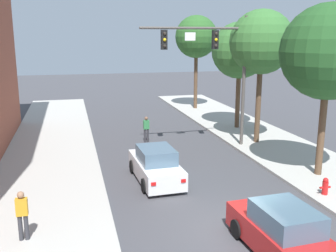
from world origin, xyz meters
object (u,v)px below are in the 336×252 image
object	(u,v)px
fire_hydrant	(325,186)
street_tree_third	(240,51)
pedestrian_sidewalk_left_walker	(22,213)
car_lead_white	(156,166)
street_tree_nearest	(329,52)
street_tree_farthest	(196,37)
car_following_red	(283,233)
street_tree_second	(261,42)
pedestrian_crossing_road	(146,128)
traffic_signal_mast	(216,58)

from	to	relation	value
fire_hydrant	street_tree_third	bearing A→B (deg)	82.97
pedestrian_sidewalk_left_walker	fire_hydrant	world-z (taller)	pedestrian_sidewalk_left_walker
car_lead_white	street_tree_third	bearing A→B (deg)	47.88
street_tree_nearest	street_tree_farthest	bearing A→B (deg)	90.66
street_tree_farthest	pedestrian_sidewalk_left_walker	bearing A→B (deg)	-120.68
car_following_red	street_tree_farthest	distance (m)	25.04
street_tree_nearest	street_tree_second	size ratio (longest dim) A/B	0.99
car_following_red	pedestrian_sidewalk_left_walker	size ratio (longest dim) A/B	2.63
car_lead_white	pedestrian_crossing_road	distance (m)	6.82
street_tree_third	fire_hydrant	bearing A→B (deg)	-97.03
pedestrian_crossing_road	street_tree_second	bearing A→B (deg)	-17.59
pedestrian_crossing_road	street_tree_nearest	distance (m)	11.62
traffic_signal_mast	car_lead_white	xyz separation A→B (m)	(-4.49, -4.36, -4.60)
car_lead_white	pedestrian_crossing_road	size ratio (longest dim) A/B	2.62
pedestrian_crossing_road	fire_hydrant	distance (m)	11.73
pedestrian_sidewalk_left_walker	street_tree_third	size ratio (longest dim) A/B	0.22
street_tree_second	street_tree_third	xyz separation A→B (m)	(0.45, 3.98, -0.60)
car_following_red	street_tree_farthest	xyz separation A→B (m)	(4.98, 23.87, 5.73)
street_tree_nearest	street_tree_second	bearing A→B (deg)	91.43
car_lead_white	street_tree_second	distance (m)	10.31
car_following_red	pedestrian_sidewalk_left_walker	xyz separation A→B (m)	(-7.65, 2.59, 0.34)
car_lead_white	pedestrian_sidewalk_left_walker	size ratio (longest dim) A/B	2.62
pedestrian_sidewalk_left_walker	street_tree_farthest	bearing A→B (deg)	59.32
car_following_red	street_tree_nearest	xyz separation A→B (m)	(5.19, 5.72, 5.10)
pedestrian_crossing_road	traffic_signal_mast	bearing A→B (deg)	-33.58
street_tree_nearest	street_tree_third	size ratio (longest dim) A/B	1.06
street_tree_nearest	street_tree_third	world-z (taller)	street_tree_nearest
fire_hydrant	street_tree_farthest	distance (m)	21.26
traffic_signal_mast	street_tree_second	world-z (taller)	street_tree_second
traffic_signal_mast	street_tree_nearest	world-z (taller)	street_tree_nearest
fire_hydrant	street_tree_third	distance (m)	13.37
car_following_red	fire_hydrant	distance (m)	5.28
street_tree_farthest	traffic_signal_mast	bearing A→B (deg)	-102.93
pedestrian_sidewalk_left_walker	street_tree_nearest	bearing A→B (deg)	13.69
street_tree_third	street_tree_second	bearing A→B (deg)	-96.38
car_following_red	traffic_signal_mast	bearing A→B (deg)	79.48
street_tree_nearest	pedestrian_sidewalk_left_walker	bearing A→B (deg)	-166.31
pedestrian_sidewalk_left_walker	street_tree_farthest	xyz separation A→B (m)	(12.62, 21.28, 5.39)
car_lead_white	street_tree_second	world-z (taller)	street_tree_second
car_lead_white	street_tree_nearest	distance (m)	9.22
fire_hydrant	street_tree_nearest	world-z (taller)	street_tree_nearest
pedestrian_sidewalk_left_walker	fire_hydrant	size ratio (longest dim) A/B	2.28
pedestrian_sidewalk_left_walker	street_tree_nearest	size ratio (longest dim) A/B	0.21
street_tree_second	street_tree_farthest	distance (m)	12.08
pedestrian_crossing_road	street_tree_second	world-z (taller)	street_tree_second
fire_hydrant	street_tree_nearest	xyz separation A→B (m)	(1.22, 2.23, 5.31)
street_tree_nearest	street_tree_third	bearing A→B (deg)	88.33
fire_hydrant	street_tree_second	bearing A→B (deg)	82.66
car_lead_white	fire_hydrant	world-z (taller)	car_lead_white
car_lead_white	pedestrian_sidewalk_left_walker	world-z (taller)	pedestrian_sidewalk_left_walker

